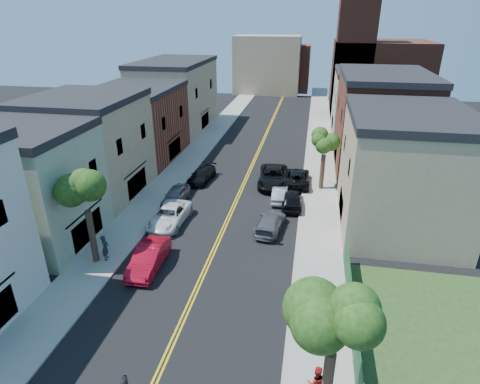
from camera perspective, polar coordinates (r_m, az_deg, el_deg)
The scene contains 30 objects.
sidewalk_left at distance 52.27m, azimuth -6.12°, elevation 6.12°, with size 3.20×100.00×0.15m, color gray.
sidewalk_right at distance 50.25m, azimuth 11.51°, elevation 5.01°, with size 3.20×100.00×0.15m, color gray.
curb_left at distance 51.81m, azimuth -4.26°, elevation 6.03°, with size 0.30×100.00×0.15m, color gray.
curb_right at distance 50.23m, azimuth 9.52°, elevation 5.16°, with size 0.30×100.00×0.15m, color gray.
bldg_left_palegrn at distance 33.48m, azimuth -28.37°, elevation 0.20°, with size 9.00×8.00×8.50m, color gray.
bldg_left_tan_near at distance 40.25m, azimuth -20.88°, elevation 5.69°, with size 9.00×10.00×9.00m, color #998466.
bldg_left_brick at distance 49.69m, azimuth -14.49°, elevation 9.25°, with size 9.00×12.00×8.00m, color brown.
bldg_left_tan_far at distance 62.18m, azimuth -9.25°, elevation 13.33°, with size 9.00×16.00×9.50m, color #998466.
bldg_right_tan at distance 34.49m, azimuth 22.31°, elevation 2.47°, with size 9.00×12.00×9.00m, color #998466.
bldg_right_brick at distance 47.51m, azimuth 19.46°, elevation 9.22°, with size 9.00×14.00×10.00m, color brown.
bldg_right_palegrn at distance 61.21m, azimuth 17.66°, elevation 11.88°, with size 9.00×12.00×8.50m, color gray.
church at distance 75.80m, azimuth 18.60°, elevation 16.28°, with size 16.20×14.20×22.60m.
backdrop_left at distance 90.75m, azimuth 3.94°, elevation 17.76°, with size 14.00×8.00×12.00m, color #998466.
backdrop_center at distance 94.45m, azimuth 6.75°, elevation 17.30°, with size 10.00×8.00×10.00m, color brown.
fence_right at distance 23.01m, azimuth 15.96°, elevation -18.09°, with size 0.04×15.00×1.90m, color #143F1E.
corner_lot at distance 25.21m, azimuth 30.18°, elevation -19.92°, with size 12.00×15.00×0.02m, color #233F19.
tree_left_mid at distance 27.68m, azimuth -21.75°, elevation 2.03°, with size 5.20×5.20×9.29m.
tree_right_corner at distance 14.69m, azimuth 14.09°, elevation -14.14°, with size 5.80×5.80×10.35m.
tree_right_far at distance 39.02m, azimuth 12.24°, elevation 8.13°, with size 4.40×4.40×8.03m.
red_sedan at distance 28.53m, azimuth -12.98°, elevation -9.20°, with size 1.72×4.94×1.63m, color red.
white_pickup at distance 33.84m, azimuth -10.13°, elevation -3.38°, with size 2.53×5.49×1.53m, color white.
grey_car_left at distance 37.53m, azimuth -9.23°, elevation -0.47°, with size 1.75×4.34×1.48m, color #5C5D64.
black_car_left at distance 42.05m, azimuth -5.49°, elevation 2.44°, with size 1.92×4.72×1.37m, color black.
grey_car_right at distance 32.54m, azimuth 4.39°, elevation -4.37°, with size 1.94×4.78×1.39m, color #525459.
black_car_right at distance 36.59m, azimuth 7.44°, elevation -0.95°, with size 1.85×4.60×1.57m, color black.
silver_car_right at distance 37.70m, azimuth 5.75°, elevation -0.27°, with size 1.41×4.03×1.33m, color #B3B5BB.
dark_car_right_far at distance 41.48m, azimuth 8.19°, elevation 2.10°, with size 2.52×5.47×1.52m, color black.
black_suv_lane at distance 41.08m, azimuth 4.78°, elevation 2.22°, with size 2.91×6.31×1.75m, color black.
pedestrian_left at distance 29.97m, azimuth -18.81°, elevation -7.56°, with size 0.69×0.45×1.90m, color #25252C.
pedestrian_right at distance 20.17m, azimuth 10.90°, elevation -25.30°, with size 0.87×0.68×1.79m, color #AA1D1A.
Camera 1 is at (6.54, -7.55, 16.27)m, focal length 29.67 mm.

